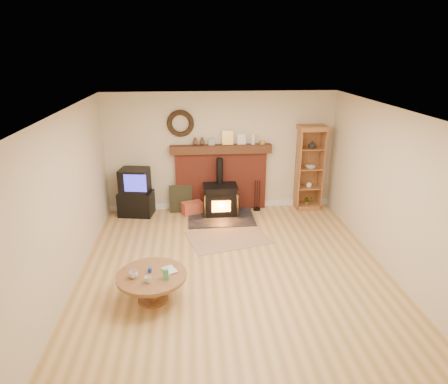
{
  "coord_description": "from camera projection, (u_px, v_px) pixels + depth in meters",
  "views": [
    {
      "loc": [
        -0.65,
        -5.75,
        3.45
      ],
      "look_at": [
        -0.07,
        1.0,
        1.0
      ],
      "focal_mm": 32.0,
      "sensor_mm": 36.0,
      "label": 1
    }
  ],
  "objects": [
    {
      "name": "coffee_table",
      "position": [
        152.0,
        279.0,
        5.67
      ],
      "size": [
        1.0,
        1.0,
        0.59
      ],
      "color": "brown",
      "rests_on": "ground"
    },
    {
      "name": "leaning_painting",
      "position": [
        181.0,
        199.0,
        8.82
      ],
      "size": [
        0.51,
        0.14,
        0.61
      ],
      "primitive_type": "cube",
      "rotation": [
        -0.17,
        0.0,
        0.0
      ],
      "color": "black",
      "rests_on": "ground"
    },
    {
      "name": "firelog_box",
      "position": [
        193.0,
        208.0,
        8.76
      ],
      "size": [
        0.5,
        0.4,
        0.27
      ],
      "primitive_type": "cube",
      "rotation": [
        0.0,
        0.0,
        0.34
      ],
      "color": "orange",
      "rests_on": "ground"
    },
    {
      "name": "curio_cabinet",
      "position": [
        309.0,
        168.0,
        8.84
      ],
      "size": [
        0.61,
        0.44,
        1.89
      ],
      "color": "brown",
      "rests_on": "ground"
    },
    {
      "name": "tv_unit",
      "position": [
        136.0,
        193.0,
        8.6
      ],
      "size": [
        0.78,
        0.61,
        1.04
      ],
      "color": "black",
      "rests_on": "ground"
    },
    {
      "name": "wood_stove",
      "position": [
        220.0,
        201.0,
        8.62
      ],
      "size": [
        1.4,
        1.0,
        1.24
      ],
      "color": "black",
      "rests_on": "ground"
    },
    {
      "name": "chimney_breast",
      "position": [
        221.0,
        175.0,
        8.84
      ],
      "size": [
        2.2,
        0.22,
        1.78
      ],
      "color": "maroon",
      "rests_on": "ground"
    },
    {
      "name": "room_shell",
      "position": [
        233.0,
        168.0,
        6.11
      ],
      "size": [
        5.02,
        5.52,
        2.61
      ],
      "color": "beige",
      "rests_on": "ground"
    },
    {
      "name": "ground",
      "position": [
        234.0,
        269.0,
        6.61
      ],
      "size": [
        5.5,
        5.5,
        0.0
      ],
      "primitive_type": "plane",
      "color": "#AC8448",
      "rests_on": "ground"
    },
    {
      "name": "area_rug",
      "position": [
        228.0,
        238.0,
        7.68
      ],
      "size": [
        1.69,
        1.36,
        0.01
      ],
      "primitive_type": "cube",
      "rotation": [
        0.0,
        0.0,
        0.26
      ],
      "color": "brown",
      "rests_on": "ground"
    },
    {
      "name": "fire_tools",
      "position": [
        257.0,
        204.0,
        8.97
      ],
      "size": [
        0.16,
        0.16,
        0.7
      ],
      "color": "black",
      "rests_on": "ground"
    }
  ]
}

